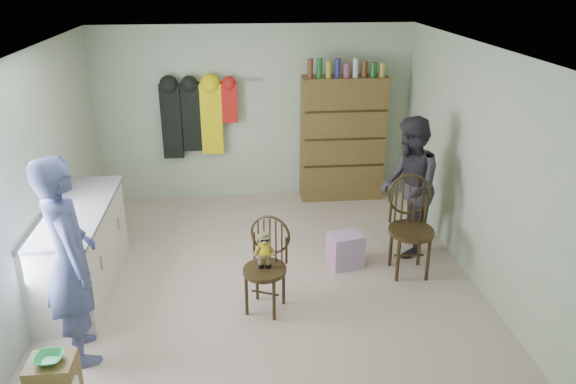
{
  "coord_description": "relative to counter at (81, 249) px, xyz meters",
  "views": [
    {
      "loc": [
        -0.3,
        -5.41,
        3.23
      ],
      "look_at": [
        0.25,
        0.2,
        0.95
      ],
      "focal_mm": 35.0,
      "sensor_mm": 36.0,
      "label": 1
    }
  ],
  "objects": [
    {
      "name": "bowl",
      "position": [
        0.21,
        -1.85,
        0.04
      ],
      "size": [
        0.21,
        0.21,
        0.05
      ],
      "primitive_type": "imported",
      "color": "green",
      "rests_on": "stool"
    },
    {
      "name": "person_right",
      "position": [
        3.65,
        0.51,
        0.36
      ],
      "size": [
        0.75,
        0.9,
        1.66
      ],
      "primitive_type": "imported",
      "rotation": [
        0.0,
        0.0,
        -1.73
      ],
      "color": "#2D2B33",
      "rests_on": "ground"
    },
    {
      "name": "coat_rack",
      "position": [
        1.12,
        2.38,
        0.78
      ],
      "size": [
        1.42,
        0.12,
        1.09
      ],
      "color": "#99999E",
      "rests_on": "ground"
    },
    {
      "name": "ground_plane",
      "position": [
        1.95,
        0.0,
        -0.47
      ],
      "size": [
        5.0,
        5.0,
        0.0
      ],
      "primitive_type": "plane",
      "color": "beige",
      "rests_on": "ground"
    },
    {
      "name": "room_walls",
      "position": [
        1.95,
        0.53,
        1.11
      ],
      "size": [
        5.0,
        5.0,
        5.0
      ],
      "color": "#B5C5A5",
      "rests_on": "ground"
    },
    {
      "name": "chair_far",
      "position": [
        3.54,
        0.05,
        0.13
      ],
      "size": [
        0.52,
        0.52,
        1.12
      ],
      "rotation": [
        0.0,
        0.0,
        -0.04
      ],
      "color": "#332512",
      "rests_on": "ground"
    },
    {
      "name": "dresser",
      "position": [
        3.2,
        2.3,
        0.44
      ],
      "size": [
        1.2,
        0.39,
        2.07
      ],
      "color": "brown",
      "rests_on": "ground"
    },
    {
      "name": "person_left",
      "position": [
        0.23,
        -1.11,
        0.46
      ],
      "size": [
        0.7,
        0.81,
        1.86
      ],
      "primitive_type": "imported",
      "rotation": [
        0.0,
        0.0,
        2.02
      ],
      "color": "#454D7F",
      "rests_on": "ground"
    },
    {
      "name": "counter",
      "position": [
        0.0,
        0.0,
        0.0
      ],
      "size": [
        0.64,
        1.86,
        0.94
      ],
      "color": "silver",
      "rests_on": "ground"
    },
    {
      "name": "striped_bag",
      "position": [
        2.87,
        0.22,
        -0.28
      ],
      "size": [
        0.43,
        0.37,
        0.39
      ],
      "primitive_type": "cube",
      "rotation": [
        0.0,
        0.0,
        0.24
      ],
      "color": "pink",
      "rests_on": "ground"
    },
    {
      "name": "chair_front",
      "position": [
        1.91,
        -0.54,
        0.08
      ],
      "size": [
        0.56,
        0.56,
        0.97
      ],
      "rotation": [
        0.0,
        0.0,
        -0.41
      ],
      "color": "#332512",
      "rests_on": "ground"
    }
  ]
}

